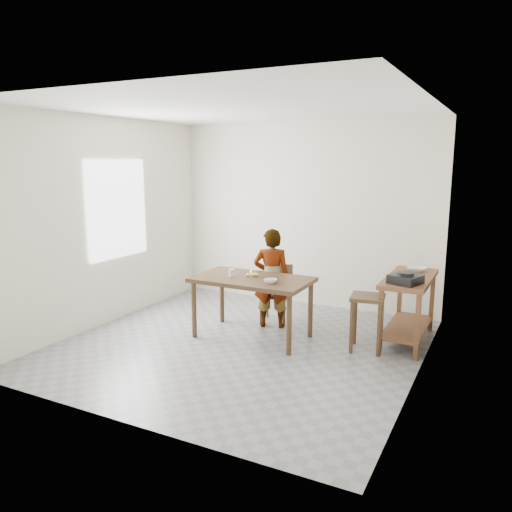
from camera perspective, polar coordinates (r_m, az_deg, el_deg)
The scene contains 17 objects.
floor at distance 5.99m, azimuth -1.76°, elevation -10.28°, with size 4.00×4.00×0.04m, color gray.
ceiling at distance 5.62m, azimuth -1.94°, elevation 16.78°, with size 4.00×4.00×0.04m, color white.
wall_back at distance 7.46m, azimuth 5.67°, elevation 4.74°, with size 4.00×0.04×2.70m, color silver.
wall_front at distance 4.02m, azimuth -15.86°, elevation -0.92°, with size 4.00×0.04×2.70m, color silver.
wall_left at distance 6.84m, azimuth -16.87°, elevation 3.77°, with size 0.04×4.00×2.70m, color silver.
wall_right at distance 5.00m, azimuth 18.88°, elevation 1.18°, with size 0.04×4.00×2.70m, color silver.
window_pane at distance 6.94m, azimuth -15.50°, elevation 5.18°, with size 0.02×1.10×1.30m, color white.
dining_table at distance 6.11m, azimuth -0.43°, elevation -5.92°, with size 1.40×0.80×0.75m, color #422C1A, non-canonical shape.
prep_counter at distance 6.22m, azimuth 16.95°, elevation -5.86°, with size 0.50×1.20×0.80m, color brown, non-canonical shape.
child at distance 6.42m, azimuth 1.80°, elevation -2.57°, with size 0.47×0.31×1.30m, color silver.
dining_chair at distance 6.67m, azimuth 2.28°, elevation -4.40°, with size 0.37×0.37×0.77m, color #422C1A, non-canonical shape.
stool at distance 5.85m, azimuth 12.54°, elevation -7.49°, with size 0.37×0.37×0.65m, color #422C1A, non-canonical shape.
glass_tumbler at distance 6.09m, azimuth -2.81°, elevation -1.92°, with size 0.07×0.07×0.09m, color silver.
small_bowl at distance 5.75m, azimuth 1.66°, elevation -2.88°, with size 0.15×0.15×0.05m, color silver.
banana at distance 6.07m, azimuth -0.45°, elevation -2.08°, with size 0.17×0.12×0.06m, color #FECC4A, non-canonical shape.
serving_bowl at distance 6.42m, azimuth 17.89°, elevation -1.46°, with size 0.23×0.23×0.06m, color silver.
gas_burner at distance 5.76m, azimuth 16.71°, elevation -2.55°, with size 0.30×0.30×0.10m, color black.
Camera 1 is at (2.70, -4.89, 2.14)m, focal length 35.00 mm.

